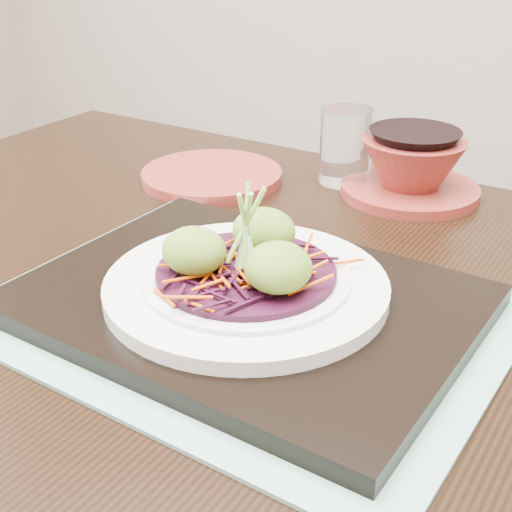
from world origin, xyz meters
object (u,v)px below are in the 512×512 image
at_px(serving_tray, 246,302).
at_px(water_glass, 346,146).
at_px(white_plate, 246,285).
at_px(dining_table, 253,369).
at_px(terracotta_bowl_set, 411,170).
at_px(terracotta_side_plate, 212,176).

distance_m(serving_tray, water_glass, 0.34).
bearing_deg(serving_tray, white_plate, -124.85).
xyz_separation_m(serving_tray, water_glass, (-0.02, 0.34, 0.03)).
bearing_deg(water_glass, serving_tray, -86.75).
relative_size(serving_tray, water_glass, 4.00).
xyz_separation_m(dining_table, water_glass, (-0.01, 0.29, 0.14)).
distance_m(dining_table, terracotta_bowl_set, 0.31).
distance_m(dining_table, serving_tray, 0.11).
xyz_separation_m(dining_table, white_plate, (0.01, -0.05, 0.12)).
xyz_separation_m(dining_table, terracotta_side_plate, (-0.16, 0.23, 0.10)).
xyz_separation_m(terracotta_side_plate, water_glass, (0.15, 0.06, 0.04)).
height_order(dining_table, terracotta_bowl_set, terracotta_bowl_set).
bearing_deg(terracotta_side_plate, terracotta_bowl_set, 11.83).
relative_size(terracotta_side_plate, terracotta_bowl_set, 1.07).
height_order(serving_tray, terracotta_bowl_set, terracotta_bowl_set).
bearing_deg(dining_table, terracotta_bowl_set, 82.80).
bearing_deg(dining_table, terracotta_side_plate, 133.20).
bearing_deg(white_plate, water_glass, 93.25).
bearing_deg(dining_table, water_glass, 99.77).
height_order(terracotta_side_plate, terracotta_bowl_set, terracotta_bowl_set).
height_order(serving_tray, terracotta_side_plate, serving_tray).
relative_size(dining_table, terracotta_side_plate, 6.88).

